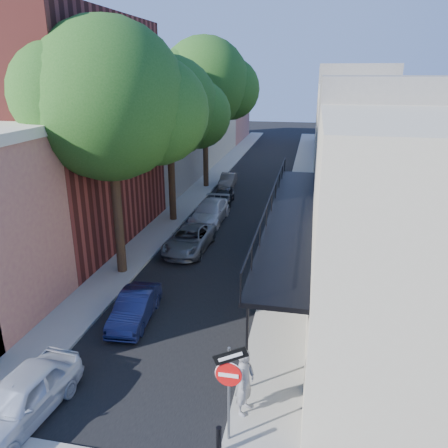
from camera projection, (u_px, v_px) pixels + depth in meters
The scene contains 17 objects.
road_surface at pixel (256, 181), 38.85m from camera, with size 6.00×64.00×0.01m, color black.
sidewalk_left at pixel (212, 178), 39.58m from camera, with size 2.00×64.00×0.12m, color gray.
sidewalk_right at pixel (301, 182), 38.08m from camera, with size 2.00×64.00×0.12m, color gray.
buildings_left at pixel (149, 124), 37.83m from camera, with size 10.10×59.10×12.00m.
buildings_right at pixel (366, 134), 35.23m from camera, with size 9.80×55.00×10.00m.
sign_post at pixel (229, 378), 10.72m from camera, with size 0.89×0.17×2.99m.
bollard at pixel (219, 440), 10.81m from camera, with size 0.14×0.14×0.80m, color black.
oak_near at pixel (121, 104), 18.62m from camera, with size 7.48×6.80×11.42m.
oak_mid at pixel (176, 109), 26.28m from camera, with size 6.60×6.00×10.20m.
oak_far at pixel (211, 84), 34.24m from camera, with size 7.70×7.00×11.90m.
parked_car_a at pixel (21, 399), 11.97m from camera, with size 1.61×4.01×1.37m, color silver.
parked_car_b at pixel (135, 308), 16.80m from camera, with size 1.22×3.50×1.15m, color #141A3F.
parked_car_c at pixel (189, 239), 23.53m from camera, with size 2.05×4.45×1.24m, color slate.
parked_car_d at pixel (210, 212), 28.01m from camera, with size 1.89×4.65×1.35m, color silver.
parked_car_e at pixel (223, 196), 32.04m from camera, with size 1.37×3.40×1.16m, color black.
parked_car_f at pixel (228, 180), 36.68m from camera, with size 1.18×3.40×1.12m, color #625952.
pedestrian at pixel (245, 381), 11.98m from camera, with size 0.73×0.48×2.01m, color slate.
Camera 1 is at (4.81, -7.75, 9.15)m, focal length 35.00 mm.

